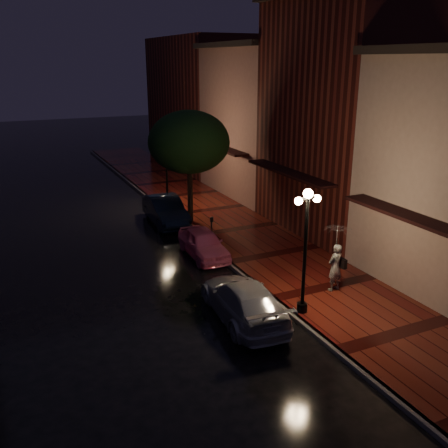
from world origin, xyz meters
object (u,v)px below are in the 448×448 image
street_tree (189,144)px  streetlamp_near (305,244)px  navy_car (166,210)px  streetlamp_far (166,166)px  silver_car (244,300)px  woman_with_umbrella (337,248)px  pink_car (203,243)px  parking_meter (212,228)px

street_tree → streetlamp_near: bearing=-91.3°
navy_car → streetlamp_far: bearing=71.5°
street_tree → navy_car: (-1.21, 0.56, -3.52)m
streetlamp_far → silver_car: streetlamp_far is taller
street_tree → woman_with_umbrella: size_ratio=2.29×
pink_car → parking_meter: 1.15m
streetlamp_far → street_tree: size_ratio=0.74×
woman_with_umbrella → parking_meter: size_ratio=1.88×
streetlamp_near → silver_car: (-1.90, 0.66, -1.93)m
silver_car → woman_with_umbrella: 4.09m
street_tree → woman_with_umbrella: 10.50m
streetlamp_far → street_tree: street_tree is taller
navy_car → parking_meter: parking_meter is taller
silver_car → woman_with_umbrella: bearing=-171.1°
pink_car → woman_with_umbrella: size_ratio=1.43×
streetlamp_near → street_tree: street_tree is taller
silver_car → streetlamp_near: bearing=165.9°
streetlamp_near → parking_meter: streetlamp_near is taller
streetlamp_near → pink_car: 6.75m
streetlamp_far → pink_car: size_ratio=1.19×
streetlamp_far → street_tree: 3.44m
pink_car → silver_car: (-0.95, -5.72, 0.05)m
woman_with_umbrella → parking_meter: bearing=-82.5°
streetlamp_far → parking_meter: 7.02m
streetlamp_near → navy_car: bearing=94.7°
streetlamp_near → parking_meter: bearing=91.6°
streetlamp_far → woman_with_umbrella: size_ratio=1.70×
navy_car → woman_with_umbrella: 11.09m
street_tree → navy_car: bearing=155.3°
navy_car → woman_with_umbrella: size_ratio=1.74×
streetlamp_far → navy_car: streetlamp_far is taller
streetlamp_near → street_tree: size_ratio=0.74×
streetlamp_far → navy_car: (-0.95, -2.45, -1.87)m
streetlamp_far → parking_meter: size_ratio=3.19×
woman_with_umbrella → parking_meter: 6.69m
streetlamp_far → woman_with_umbrella: streetlamp_far is taller
streetlamp_far → street_tree: bearing=-85.1°
street_tree → parking_meter: bearing=-96.9°
woman_with_umbrella → streetlamp_far: bearing=-93.3°
street_tree → pink_car: street_tree is taller
streetlamp_near → pink_car: (-0.95, 6.38, -1.98)m
streetlamp_near → woman_with_umbrella: size_ratio=1.70×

